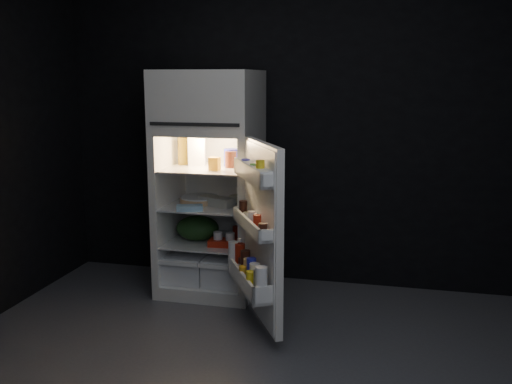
% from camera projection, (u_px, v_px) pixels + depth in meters
% --- Properties ---
extents(floor, '(4.00, 3.40, 0.00)m').
position_uv_depth(floor, '(247.00, 376.00, 3.36)').
color(floor, '#4E4E53').
rests_on(floor, ground).
extents(wall_back, '(4.00, 0.00, 2.70)m').
position_uv_depth(wall_back, '(297.00, 124.00, 4.71)').
color(wall_back, black).
rests_on(wall_back, ground).
extents(wall_front, '(4.00, 0.00, 2.70)m').
position_uv_depth(wall_front, '(82.00, 225.00, 1.47)').
color(wall_front, black).
rests_on(wall_front, ground).
extents(refrigerator, '(0.76, 0.71, 1.78)m').
position_uv_depth(refrigerator, '(211.00, 175.00, 4.57)').
color(refrigerator, white).
rests_on(refrigerator, ground).
extents(fridge_door, '(0.52, 0.72, 1.22)m').
position_uv_depth(fridge_door, '(258.00, 236.00, 3.83)').
color(fridge_door, white).
rests_on(fridge_door, ground).
extents(milk_jug, '(0.16, 0.16, 0.24)m').
position_uv_depth(milk_jug, '(197.00, 151.00, 4.59)').
color(milk_jug, white).
rests_on(milk_jug, refrigerator).
extents(mayo_jar, '(0.15, 0.15, 0.14)m').
position_uv_depth(mayo_jar, '(231.00, 157.00, 4.55)').
color(mayo_jar, '#2024B0').
rests_on(mayo_jar, refrigerator).
extents(jam_jar, '(0.11, 0.11, 0.13)m').
position_uv_depth(jam_jar, '(231.00, 159.00, 4.48)').
color(jam_jar, black).
rests_on(jam_jar, refrigerator).
extents(amber_bottle, '(0.09, 0.09, 0.22)m').
position_uv_depth(amber_bottle, '(183.00, 151.00, 4.64)').
color(amber_bottle, '#B38D1C').
rests_on(amber_bottle, refrigerator).
extents(small_carton, '(0.09, 0.07, 0.10)m').
position_uv_depth(small_carton, '(215.00, 164.00, 4.35)').
color(small_carton, orange).
rests_on(small_carton, refrigerator).
extents(egg_carton, '(0.32, 0.22, 0.07)m').
position_uv_depth(egg_carton, '(217.00, 201.00, 4.51)').
color(egg_carton, '#99998B').
rests_on(egg_carton, refrigerator).
extents(pie, '(0.41, 0.41, 0.04)m').
position_uv_depth(pie, '(200.00, 200.00, 4.63)').
color(pie, tan).
rests_on(pie, refrigerator).
extents(flat_package, '(0.22, 0.16, 0.04)m').
position_uv_depth(flat_package, '(190.00, 208.00, 4.35)').
color(flat_package, '#80ACC7').
rests_on(flat_package, refrigerator).
extents(wrapped_pkg, '(0.14, 0.13, 0.05)m').
position_uv_depth(wrapped_pkg, '(238.00, 198.00, 4.67)').
color(wrapped_pkg, beige).
rests_on(wrapped_pkg, refrigerator).
extents(produce_bag, '(0.36, 0.31, 0.20)m').
position_uv_depth(produce_bag, '(198.00, 228.00, 4.63)').
color(produce_bag, '#193815').
rests_on(produce_bag, refrigerator).
extents(yogurt_tray, '(0.26, 0.15, 0.05)m').
position_uv_depth(yogurt_tray, '(225.00, 243.00, 4.47)').
color(yogurt_tray, '#AC200E').
rests_on(yogurt_tray, refrigerator).
extents(small_can_red, '(0.08, 0.08, 0.09)m').
position_uv_depth(small_can_red, '(237.00, 232.00, 4.72)').
color(small_can_red, '#AC200E').
rests_on(small_can_red, refrigerator).
extents(small_can_silver, '(0.09, 0.09, 0.09)m').
position_uv_depth(small_can_silver, '(247.00, 233.00, 4.66)').
color(small_can_silver, silver).
rests_on(small_can_silver, refrigerator).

